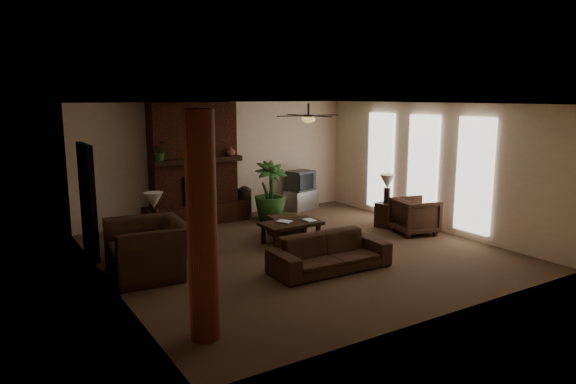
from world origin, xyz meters
TOP-DOWN VIEW (x-y plane):
  - room_shell at (0.00, 0.00)m, footprint 7.00×7.00m
  - fireplace at (-0.80, 3.22)m, footprint 2.40×0.70m
  - windows at (3.45, 0.20)m, footprint 0.08×3.65m
  - log_column at (-2.95, -2.40)m, footprint 0.36×0.36m
  - doorway at (-3.44, 1.80)m, footprint 0.10×1.00m
  - ceiling_fan at (0.40, 0.30)m, footprint 1.35×1.35m
  - sofa at (-0.13, -1.16)m, footprint 2.12×0.66m
  - armchair_left at (-2.84, 0.21)m, footprint 1.00×1.45m
  - armchair_right at (2.85, -0.21)m, footprint 0.95×0.99m
  - coffee_table at (0.19, 0.60)m, footprint 1.20×0.70m
  - ottoman at (0.41, 1.18)m, footprint 0.65×0.65m
  - tv_stand at (2.12, 3.15)m, footprint 0.95×0.71m
  - tv at (2.11, 3.14)m, footprint 0.75×0.67m
  - floor_vase at (0.46, 3.15)m, footprint 0.34×0.34m
  - floor_plant at (0.83, 2.53)m, footprint 0.82×1.43m
  - side_table_left at (-2.43, 1.23)m, footprint 0.55×0.55m
  - lamp_left at (-2.40, 1.21)m, footprint 0.46×0.46m
  - side_table_right at (2.80, 0.52)m, footprint 0.60×0.60m
  - lamp_right at (2.75, 0.57)m, footprint 0.43×0.43m
  - mantel_plant at (-1.69, 2.92)m, footprint 0.38×0.42m
  - mantel_vase at (-0.00, 2.92)m, footprint 0.23×0.24m
  - book_a at (-0.02, 0.61)m, footprint 0.20×0.12m
  - book_b at (0.47, 0.50)m, footprint 0.21×0.03m

SIDE VIEW (x-z plane):
  - ottoman at x=0.41m, z-range 0.00..0.40m
  - tv_stand at x=2.12m, z-range 0.00..0.50m
  - side_table_left at x=-2.43m, z-range 0.00..0.55m
  - side_table_right at x=2.80m, z-range 0.00..0.55m
  - coffee_table at x=0.19m, z-range 0.16..0.59m
  - floor_plant at x=0.83m, z-range 0.00..0.79m
  - sofa at x=-0.13m, z-range 0.00..0.82m
  - armchair_right at x=2.85m, z-range 0.00..0.86m
  - floor_vase at x=0.46m, z-range 0.05..0.82m
  - book_a at x=-0.02m, z-range 0.43..0.72m
  - book_b at x=0.47m, z-range 0.43..0.72m
  - armchair_left at x=-2.84m, z-range 0.00..1.21m
  - tv at x=2.11m, z-range 0.50..1.02m
  - lamp_left at x=-2.40m, z-range 0.68..1.33m
  - lamp_right at x=2.75m, z-range 0.68..1.33m
  - doorway at x=-3.44m, z-range 0.00..2.10m
  - fireplace at x=-0.80m, z-range -0.24..2.56m
  - windows at x=3.45m, z-range 0.17..2.53m
  - log_column at x=-2.95m, z-range 0.00..2.80m
  - room_shell at x=0.00m, z-range -2.10..4.90m
  - mantel_vase at x=0.00m, z-range 1.56..1.78m
  - mantel_plant at x=-1.69m, z-range 1.56..1.89m
  - ceiling_fan at x=0.40m, z-range 2.34..2.72m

